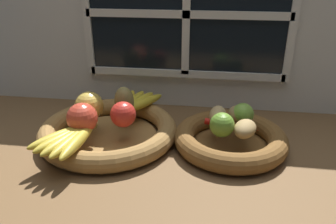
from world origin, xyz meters
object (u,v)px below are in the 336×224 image
potato_small (245,129)px  potato_oblong (218,116)px  lime_far (243,114)px  chili_pepper (232,126)px  potato_back (239,114)px  lime_near (222,125)px  pear_brown (124,101)px  apple_red_right (123,114)px  apple_red_front (82,118)px  banana_bunch_front (70,138)px  apple_golden_left (89,106)px  fruit_bowl_left (109,131)px  fruit_bowl_right (230,139)px  banana_bunch_back (133,102)px

potato_small → potato_oblong: potato_oblong is taller
potato_oblong → lime_far: lime_far is taller
potato_oblong → chili_pepper: 4.70cm
potato_small → potato_back: bearing=99.0°
lime_near → lime_far: (5.60, 7.76, -0.17)cm
pear_brown → lime_near: (27.44, -9.04, -1.09)cm
lime_near → chili_pepper: lime_near is taller
apple_red_right → chili_pepper: size_ratio=0.47×
apple_red_front → banana_bunch_front: (-0.92, -6.23, -2.47)cm
potato_small → apple_red_right: bearing=177.6°
apple_golden_left → chili_pepper: (39.08, -0.75, -3.07)cm
apple_golden_left → potato_back: apple_golden_left is taller
chili_pepper → potato_small: bearing=-34.6°
fruit_bowl_left → apple_red_right: apple_red_right is taller
fruit_bowl_right → chili_pepper: chili_pepper is taller
banana_bunch_front → banana_bunch_back: 26.51cm
fruit_bowl_left → banana_bunch_back: size_ratio=2.12×
fruit_bowl_left → potato_small: size_ratio=4.75×
fruit_bowl_left → lime_far: bearing=6.1°
apple_golden_left → pear_brown: pear_brown is taller
potato_small → potato_back: size_ratio=1.32×
apple_golden_left → lime_far: (41.95, 2.68, -1.01)cm
fruit_bowl_right → lime_near: 7.58cm
fruit_bowl_left → fruit_bowl_right: size_ratio=1.27×
apple_red_right → pear_brown: size_ratio=0.82×
pear_brown → potato_back: size_ratio=1.38×
fruit_bowl_right → banana_bunch_front: 41.09cm
apple_red_front → lime_near: 35.41cm
apple_golden_left → lime_near: size_ratio=1.27×
fruit_bowl_left → banana_bunch_front: size_ratio=2.01×
banana_bunch_front → pear_brown: bearing=64.1°
banana_bunch_front → potato_back: size_ratio=3.11×
potato_small → potato_oblong: size_ratio=1.03×
potato_oblong → lime_far: size_ratio=1.32×
banana_bunch_back → potato_small: bearing=-24.9°
chili_pepper → lime_near: bearing=-106.8°
chili_pepper → apple_red_right: bearing=-159.9°
apple_red_front → potato_oblong: 35.58cm
potato_oblong → lime_far: (6.62, 1.08, 0.47)cm
fruit_bowl_right → lime_far: bearing=52.1°
banana_bunch_back → lime_near: bearing=-30.6°
apple_red_right → lime_far: size_ratio=1.16×
fruit_bowl_right → pear_brown: size_ratio=3.56×
apple_red_front → pear_brown: (7.85, 11.79, 0.27)cm
pear_brown → potato_oblong: pear_brown is taller
apple_golden_left → potato_oblong: 35.40cm
banana_bunch_front → lime_far: lime_far is taller
fruit_bowl_left → potato_oblong: bearing=5.4°
fruit_bowl_left → banana_bunch_back: 13.30cm
potato_oblong → potato_small: bearing=-41.4°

